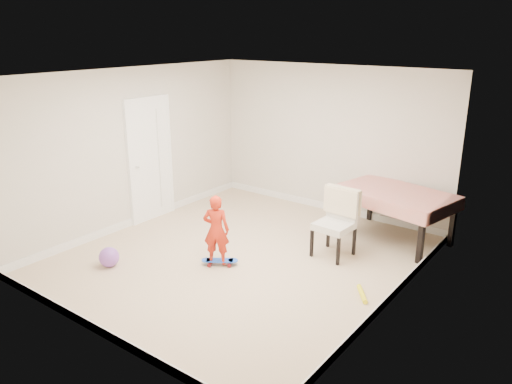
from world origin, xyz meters
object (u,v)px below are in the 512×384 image
Objects in this scene: dining_table at (394,215)px; dining_chair at (334,224)px; child at (216,232)px; balloon at (109,257)px; skateboard at (220,262)px.

dining_chair is (-0.46, -1.10, 0.10)m from dining_table.
dining_chair is at bearing -160.55° from child.
dining_chair reaches higher than balloon.
child is (-1.60, -2.35, 0.10)m from dining_table.
skateboard is 0.51× the size of child.
child is (-0.02, -0.03, 0.46)m from skateboard.
dining_chair is 3.21m from balloon.
dining_table is 1.69× the size of child.
dining_chair reaches higher than dining_table.
child reaches higher than balloon.
child reaches higher than dining_table.
child is at bearing -128.95° from dining_chair.
child reaches higher than skateboard.
child is at bearing -112.01° from dining_table.
dining_chair reaches higher than skateboard.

